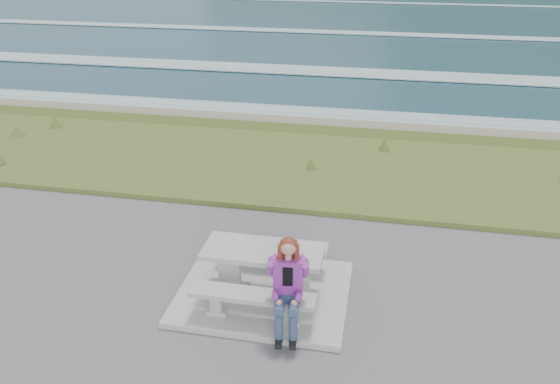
# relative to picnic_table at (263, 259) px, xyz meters

# --- Properties ---
(concrete_slab) EXTENTS (2.60, 2.10, 0.10)m
(concrete_slab) POSITION_rel_picnic_table_xyz_m (-0.00, 0.00, -0.63)
(concrete_slab) COLOR #AFAFA9
(concrete_slab) RESTS_ON ground
(picnic_table) EXTENTS (1.80, 0.75, 0.75)m
(picnic_table) POSITION_rel_picnic_table_xyz_m (0.00, 0.00, 0.00)
(picnic_table) COLOR #AFAFA9
(picnic_table) RESTS_ON concrete_slab
(bench_landward) EXTENTS (1.80, 0.35, 0.45)m
(bench_landward) POSITION_rel_picnic_table_xyz_m (0.00, -0.70, -0.23)
(bench_landward) COLOR #AFAFA9
(bench_landward) RESTS_ON concrete_slab
(bench_seaward) EXTENTS (1.80, 0.35, 0.45)m
(bench_seaward) POSITION_rel_picnic_table_xyz_m (0.00, 0.70, -0.23)
(bench_seaward) COLOR #AFAFA9
(bench_seaward) RESTS_ON concrete_slab
(grass_verge) EXTENTS (160.00, 4.50, 0.22)m
(grass_verge) POSITION_rel_picnic_table_xyz_m (-0.00, 5.00, -0.68)
(grass_verge) COLOR #485B22
(grass_verge) RESTS_ON ground
(shore_drop) EXTENTS (160.00, 0.80, 2.20)m
(shore_drop) POSITION_rel_picnic_table_xyz_m (-0.00, 7.90, -0.68)
(shore_drop) COLOR #69634F
(shore_drop) RESTS_ON ground
(ocean) EXTENTS (1600.00, 1600.00, 0.09)m
(ocean) POSITION_rel_picnic_table_xyz_m (-0.00, 25.09, -2.42)
(ocean) COLOR #1D4353
(ocean) RESTS_ON ground
(seated_woman) EXTENTS (0.46, 0.73, 1.40)m
(seated_woman) POSITION_rel_picnic_table_xyz_m (0.52, -0.83, -0.07)
(seated_woman) COLOR navy
(seated_woman) RESTS_ON concrete_slab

